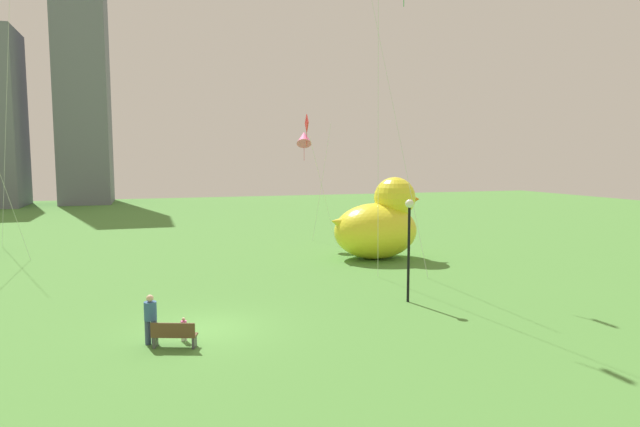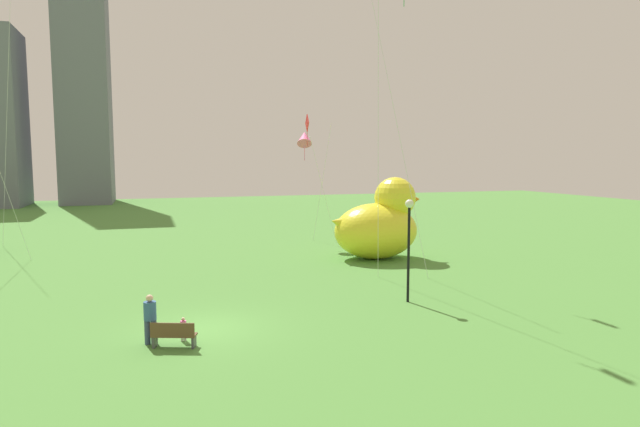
{
  "view_description": "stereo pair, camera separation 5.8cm",
  "coord_description": "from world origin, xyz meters",
  "views": [
    {
      "loc": [
        -1.88,
        -19.72,
        6.34
      ],
      "look_at": [
        6.09,
        4.79,
        3.69
      ],
      "focal_mm": 29.99,
      "sensor_mm": 36.0,
      "label": 1
    },
    {
      "loc": [
        -1.83,
        -19.74,
        6.34
      ],
      "look_at": [
        6.09,
        4.79,
        3.69
      ],
      "focal_mm": 29.99,
      "sensor_mm": 36.0,
      "label": 2
    }
  ],
  "objects": [
    {
      "name": "park_bench",
      "position": [
        -1.17,
        -1.66,
        0.47
      ],
      "size": [
        1.55,
        0.92,
        0.9
      ],
      "color": "brown",
      "rests_on": "ground"
    },
    {
      "name": "person_adult",
      "position": [
        -1.9,
        -1.0,
        0.95
      ],
      "size": [
        0.42,
        0.42,
        1.73
      ],
      "color": "#38476B",
      "rests_on": "ground"
    },
    {
      "name": "person_child",
      "position": [
        -0.81,
        -1.05,
        0.46
      ],
      "size": [
        0.21,
        0.21,
        0.84
      ],
      "color": "silver",
      "rests_on": "ground"
    },
    {
      "name": "ground_plane",
      "position": [
        0.0,
        0.0,
        0.0
      ],
      "size": [
        140.0,
        140.0,
        0.0
      ],
      "primitive_type": "plane",
      "color": "#4E8939"
    },
    {
      "name": "city_skyline",
      "position": [
        -17.59,
        62.92,
        14.74
      ],
      "size": [
        25.76,
        12.43,
        38.85
      ],
      "color": "#9E938C",
      "rests_on": "ground"
    },
    {
      "name": "kite_red",
      "position": [
        9.48,
        18.12,
        8.6
      ],
      "size": [
        1.67,
        2.51,
        9.58
      ],
      "color": "silver",
      "rests_on": "ground"
    },
    {
      "name": "kite_pink",
      "position": [
        9.37,
        18.71,
        7.89
      ],
      "size": [
        3.17,
        3.31,
        8.67
      ],
      "color": "silver",
      "rests_on": "ground"
    },
    {
      "name": "giant_inflatable_duck",
      "position": [
        12.11,
        11.18,
        2.21
      ],
      "size": [
        6.26,
        4.01,
        5.19
      ],
      "color": "yellow",
      "rests_on": "ground"
    },
    {
      "name": "lamppost",
      "position": [
        9.02,
        1.17,
        3.16
      ],
      "size": [
        0.37,
        0.37,
        4.57
      ],
      "color": "black",
      "rests_on": "ground"
    }
  ]
}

